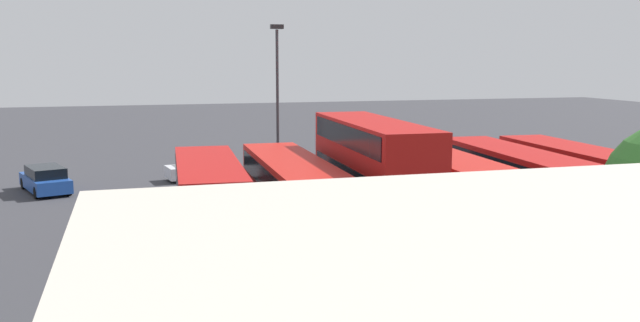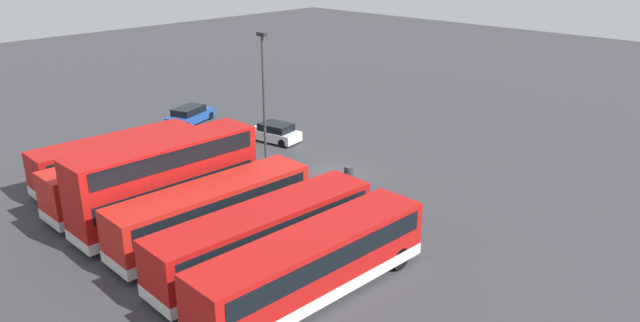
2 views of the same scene
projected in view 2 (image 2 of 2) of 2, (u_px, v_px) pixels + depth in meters
The scene contains 11 objects.
ground_plane at pixel (335, 175), 39.47m from camera, with size 140.00×140.00×0.00m, color #38383D.
bus_single_deck_near_end at pixel (313, 263), 25.61m from camera, with size 3.02×11.79×2.95m.
bus_single_deck_second at pixel (265, 235), 28.00m from camera, with size 3.18×11.73×2.95m.
bus_single_deck_third at pixel (213, 210), 30.50m from camera, with size 3.06×10.96×2.95m.
bus_double_decker_fourth at pixel (166, 180), 32.15m from camera, with size 2.85×10.35×4.55m.
bus_single_deck_fifth at pixel (144, 174), 35.11m from camera, with size 2.81×11.38×2.95m.
bus_single_deck_sixth at pixel (117, 159), 37.57m from camera, with size 3.13×10.27×2.95m.
car_hatchback_silver at pixel (275, 133), 45.61m from camera, with size 4.20×2.43×1.43m.
car_small_green at pixel (190, 115), 50.03m from camera, with size 3.15×4.82×1.43m.
lamp_post_tall at pixel (264, 92), 38.74m from camera, with size 0.70×0.30×8.98m.
waste_bin_yellow at pixel (349, 173), 38.37m from camera, with size 0.60×0.60×0.95m, color #333338.
Camera 2 is at (-24.60, 27.26, 14.54)m, focal length 34.15 mm.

